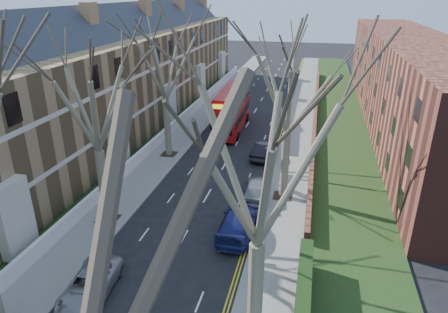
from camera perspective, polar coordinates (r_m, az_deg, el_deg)
The scene contains 15 objects.
pavement_left at distance 48.42m, azimuth -3.66°, elevation 5.16°, with size 3.00×102.00×0.12m, color slate.
pavement_right at distance 46.55m, azimuth 10.69°, elevation 4.07°, with size 3.00×102.00×0.12m, color slate.
terrace_left at distance 42.84m, azimuth -16.97°, elevation 9.47°, with size 9.70×78.00×13.60m.
flats_right at distance 50.15m, azimuth 24.72°, elevation 9.58°, with size 13.97×54.00×10.00m.
front_wall_left at distance 41.63m, azimuth -8.98°, elevation 2.74°, with size 0.30×78.00×1.00m.
grass_verge_right at distance 46.60m, azimuth 16.23°, elevation 3.68°, with size 6.00×102.00×0.06m.
tree_left_far at distance 25.48m, azimuth -18.50°, elevation 9.27°, with size 10.15×10.15×14.22m.
tree_left_dist at distance 36.03m, azimuth -8.68°, elevation 14.35°, with size 10.50×10.50×14.71m.
tree_right_mid at distance 14.24m, azimuth 5.31°, elevation 1.50°, with size 10.50×10.50×14.71m.
tree_right_far at distance 27.76m, azimuth 9.47°, elevation 11.16°, with size 10.15×10.15×14.22m.
double_decker_bus at distance 44.74m, azimuth 1.17°, elevation 6.57°, with size 2.95×10.73×4.47m.
car_left_far at distance 22.68m, azimuth -18.59°, elevation -16.95°, with size 2.13×4.61×1.28m, color gray.
car_right_near at distance 26.12m, azimuth 1.96°, elevation -9.46°, with size 2.15×5.30×1.54m, color navy.
car_right_mid at distance 30.33m, azimuth 4.60°, elevation -4.62°, with size 1.83×4.55×1.55m, color gray.
car_right_far at distance 37.61m, azimuth 5.63°, elevation 0.87°, with size 1.53×4.40×1.45m, color black.
Camera 1 is at (7.40, -5.16, 14.71)m, focal length 32.00 mm.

